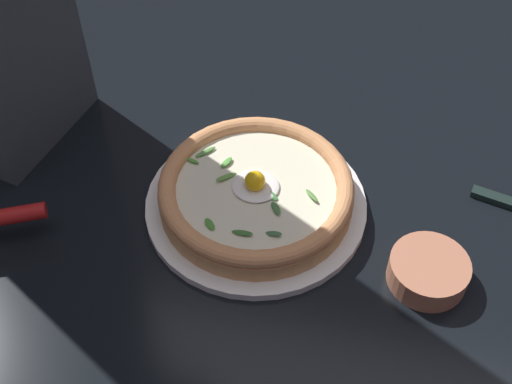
# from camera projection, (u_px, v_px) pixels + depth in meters

# --- Properties ---
(ground_plane) EXTENTS (2.40, 2.40, 0.03)m
(ground_plane) POSITION_uv_depth(u_px,v_px,m) (281.00, 210.00, 0.94)
(ground_plane) COLOR black
(ground_plane) RESTS_ON ground
(pizza_plate) EXTENTS (0.30, 0.30, 0.01)m
(pizza_plate) POSITION_uv_depth(u_px,v_px,m) (256.00, 204.00, 0.92)
(pizza_plate) COLOR white
(pizza_plate) RESTS_ON ground
(pizza) EXTENTS (0.26, 0.26, 0.06)m
(pizza) POSITION_uv_depth(u_px,v_px,m) (256.00, 191.00, 0.89)
(pizza) COLOR tan
(pizza) RESTS_ON pizza_plate
(side_bowl) EXTENTS (0.10, 0.10, 0.04)m
(side_bowl) POSITION_uv_depth(u_px,v_px,m) (428.00, 271.00, 0.83)
(side_bowl) COLOR #B67052
(side_bowl) RESTS_ON ground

